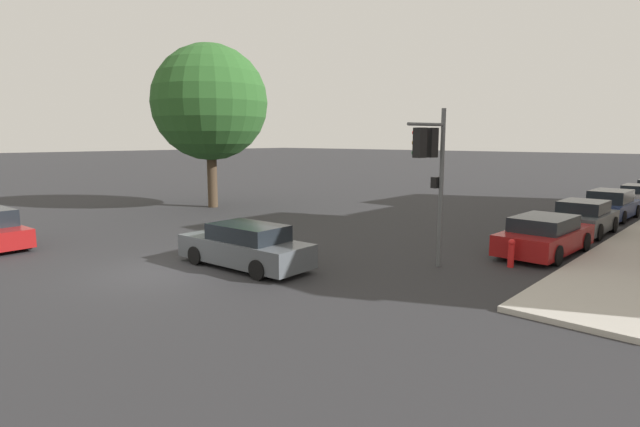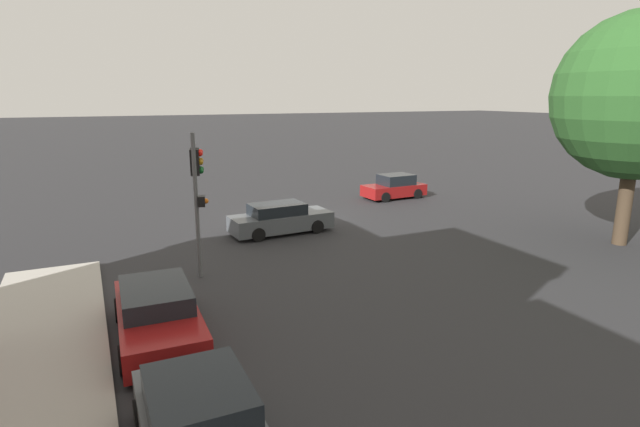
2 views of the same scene
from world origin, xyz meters
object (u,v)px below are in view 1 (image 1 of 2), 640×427
(parked_car_0, at_px, (545,236))
(crossing_car_1, at_px, (245,247))
(street_tree, at_px, (210,103))
(parked_car_1, at_px, (583,218))
(traffic_signal, at_px, (430,159))
(parked_car_2, at_px, (610,205))
(fire_hydrant, at_px, (511,252))
(parked_car_3, at_px, (640,196))

(parked_car_0, bearing_deg, crossing_car_1, 143.50)
(street_tree, relative_size, parked_car_1, 2.37)
(traffic_signal, distance_m, parked_car_2, 15.41)
(crossing_car_1, bearing_deg, traffic_signal, -142.85)
(traffic_signal, distance_m, parked_car_1, 10.21)
(street_tree, xyz_separation_m, fire_hydrant, (18.85, -2.15, -5.66))
(crossing_car_1, height_order, parked_car_2, parked_car_2)
(crossing_car_1, height_order, fire_hydrant, crossing_car_1)
(street_tree, relative_size, parked_car_2, 2.03)
(parked_car_1, bearing_deg, parked_car_0, -179.08)
(traffic_signal, height_order, fire_hydrant, traffic_signal)
(parked_car_0, xyz_separation_m, parked_car_2, (-0.17, 10.52, 0.03))
(fire_hydrant, bearing_deg, parked_car_0, 86.29)
(crossing_car_1, relative_size, parked_car_3, 1.08)
(street_tree, xyz_separation_m, traffic_signal, (16.93, -4.06, -2.69))
(traffic_signal, relative_size, fire_hydrant, 5.45)
(crossing_car_1, bearing_deg, street_tree, -35.16)
(traffic_signal, bearing_deg, parked_car_3, -82.46)
(parked_car_2, bearing_deg, crossing_car_1, 162.43)
(street_tree, distance_m, parked_car_0, 19.80)
(parked_car_1, relative_size, parked_car_2, 0.86)
(fire_hydrant, bearing_deg, street_tree, 173.49)
(fire_hydrant, bearing_deg, crossing_car_1, -138.27)
(parked_car_1, bearing_deg, parked_car_3, -0.11)
(traffic_signal, bearing_deg, parked_car_2, -84.01)
(parked_car_1, bearing_deg, street_tree, 106.65)
(parked_car_3, xyz_separation_m, fire_hydrant, (-0.22, -19.39, -0.16))
(crossing_car_1, height_order, parked_car_1, parked_car_1)
(crossing_car_1, height_order, parked_car_3, crossing_car_1)
(street_tree, height_order, crossing_car_1, street_tree)
(street_tree, bearing_deg, traffic_signal, -13.50)
(parked_car_0, distance_m, fire_hydrant, 2.62)
(parked_car_0, bearing_deg, parked_car_1, 2.30)
(traffic_signal, relative_size, parked_car_0, 1.04)
(parked_car_0, height_order, fire_hydrant, parked_car_0)
(traffic_signal, height_order, parked_car_3, traffic_signal)
(parked_car_2, relative_size, parked_car_3, 1.07)
(parked_car_2, bearing_deg, traffic_signal, 173.81)
(street_tree, bearing_deg, parked_car_2, 30.20)
(parked_car_1, bearing_deg, parked_car_2, 1.64)
(parked_car_3, bearing_deg, fire_hydrant, 177.81)
(street_tree, xyz_separation_m, parked_car_3, (19.07, 17.24, -5.51))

